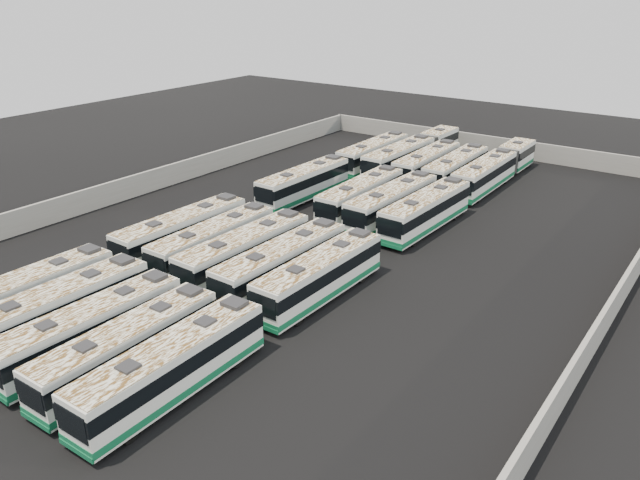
% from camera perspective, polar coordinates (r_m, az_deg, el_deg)
% --- Properties ---
extents(ground, '(140.00, 140.00, 0.00)m').
position_cam_1_polar(ground, '(50.93, -0.27, -0.60)').
color(ground, black).
rests_on(ground, ground).
extents(perimeter_wall, '(45.20, 73.20, 2.20)m').
position_cam_1_polar(perimeter_wall, '(50.51, -0.27, 0.55)').
color(perimeter_wall, slate).
rests_on(perimeter_wall, ground).
extents(bus_front_far_left, '(2.61, 11.71, 3.29)m').
position_cam_1_polar(bus_front_far_left, '(43.84, -25.30, -4.60)').
color(bus_front_far_left, silver).
rests_on(bus_front_far_left, ground).
extents(bus_front_left, '(2.73, 12.10, 3.40)m').
position_cam_1_polar(bus_front_left, '(41.01, -22.98, -5.99)').
color(bus_front_left, silver).
rests_on(bus_front_left, ground).
extents(bus_front_center, '(2.73, 11.63, 3.26)m').
position_cam_1_polar(bus_front_center, '(38.46, -20.22, -7.63)').
color(bus_front_center, silver).
rests_on(bus_front_center, ground).
extents(bus_front_right, '(2.66, 11.56, 3.24)m').
position_cam_1_polar(bus_front_right, '(36.01, -17.15, -9.40)').
color(bus_front_right, silver).
rests_on(bus_front_right, ground).
extents(bus_front_far_right, '(2.73, 11.91, 3.34)m').
position_cam_1_polar(bus_front_far_right, '(33.77, -13.41, -11.19)').
color(bus_front_far_right, silver).
rests_on(bus_front_far_right, ground).
extents(bus_midfront_far_left, '(2.80, 12.08, 3.39)m').
position_cam_1_polar(bus_midfront_far_left, '(50.51, -12.49, 0.76)').
color(bus_midfront_far_left, silver).
rests_on(bus_midfront_far_left, ground).
extents(bus_midfront_left, '(2.61, 11.66, 3.28)m').
position_cam_1_polar(bus_midfront_left, '(48.20, -9.73, -0.19)').
color(bus_midfront_left, silver).
rests_on(bus_midfront_left, ground).
extents(bus_midfront_center, '(2.80, 12.07, 3.39)m').
position_cam_1_polar(bus_midfront_center, '(46.00, -6.90, -1.09)').
color(bus_midfront_center, silver).
rests_on(bus_midfront_center, ground).
extents(bus_midfront_right, '(2.75, 12.05, 3.39)m').
position_cam_1_polar(bus_midfront_right, '(43.91, -3.54, -2.16)').
color(bus_midfront_right, silver).
rests_on(bus_midfront_right, ground).
extents(bus_midfront_far_right, '(2.59, 11.80, 3.32)m').
position_cam_1_polar(bus_midfront_far_right, '(42.18, -0.04, -3.27)').
color(bus_midfront_far_right, silver).
rests_on(bus_midfront_far_right, ground).
extents(bus_midback_far_left, '(2.66, 11.91, 3.35)m').
position_cam_1_polar(bus_midback_far_left, '(61.40, -1.49, 5.25)').
color(bus_midback_far_left, silver).
rests_on(bus_midback_far_left, ground).
extents(bus_midback_center, '(2.80, 11.87, 3.33)m').
position_cam_1_polar(bus_midback_center, '(57.72, 3.74, 4.04)').
color(bus_midback_center, silver).
rests_on(bus_midback_center, ground).
extents(bus_midback_right, '(2.86, 12.10, 3.39)m').
position_cam_1_polar(bus_midback_right, '(55.98, 6.58, 3.36)').
color(bus_midback_right, silver).
rests_on(bus_midback_right, ground).
extents(bus_midback_far_right, '(2.83, 12.07, 3.38)m').
position_cam_1_polar(bus_midback_far_right, '(54.55, 9.62, 2.65)').
color(bus_midback_far_right, silver).
rests_on(bus_midback_far_right, ground).
extents(bus_back_far_left, '(2.60, 11.92, 3.35)m').
position_cam_1_polar(bus_back_far_left, '(71.96, 4.87, 7.82)').
color(bus_back_far_left, silver).
rests_on(bus_back_far_left, ground).
extents(bus_back_left, '(2.72, 18.78, 3.40)m').
position_cam_1_polar(bus_back_left, '(73.07, 8.50, 7.91)').
color(bus_back_left, silver).
rests_on(bus_back_left, ground).
extents(bus_back_center, '(2.72, 11.87, 3.33)m').
position_cam_1_polar(bus_back_center, '(68.74, 9.73, 6.85)').
color(bus_back_center, silver).
rests_on(bus_back_center, ground).
extents(bus_back_right, '(2.80, 11.91, 3.34)m').
position_cam_1_polar(bus_back_right, '(67.45, 12.28, 6.35)').
color(bus_back_right, silver).
rests_on(bus_back_right, ground).
extents(bus_back_far_right, '(2.70, 18.30, 3.31)m').
position_cam_1_polar(bus_back_far_right, '(69.00, 15.76, 6.37)').
color(bus_back_far_right, silver).
rests_on(bus_back_far_right, ground).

